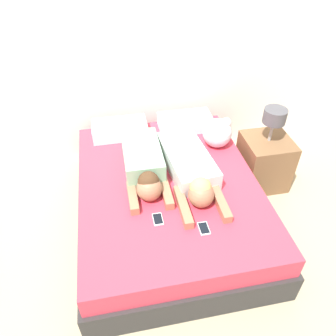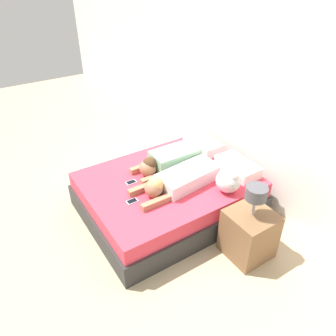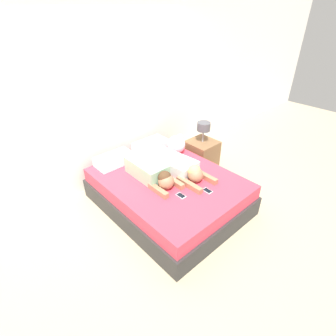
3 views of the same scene
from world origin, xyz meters
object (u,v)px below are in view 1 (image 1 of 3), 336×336
object	(u,v)px
plush_toy	(217,132)
nightstand	(264,160)
bed	(168,201)
pillow_head_left	(120,129)
cell_phone_left	(158,219)
person_right	(190,169)
pillow_head_right	(185,122)
person_left	(144,166)
cell_phone_right	(204,228)

from	to	relation	value
plush_toy	nightstand	world-z (taller)	nightstand
bed	nightstand	xyz separation A→B (m)	(1.08, 0.32, 0.07)
pillow_head_left	cell_phone_left	world-z (taller)	pillow_head_left
person_right	nightstand	size ratio (longest dim) A/B	1.24
bed	person_right	bearing A→B (deg)	5.32
pillow_head_right	person_right	xyz separation A→B (m)	(-0.14, -0.79, 0.02)
bed	person_right	world-z (taller)	person_right
bed	person_left	xyz separation A→B (m)	(-0.19, 0.12, 0.36)
pillow_head_left	cell_phone_left	bearing A→B (deg)	-81.51
pillow_head_left	person_right	bearing A→B (deg)	-55.08
pillow_head_right	nightstand	size ratio (longest dim) A/B	0.62
bed	pillow_head_right	bearing A→B (deg)	66.75
person_right	nightstand	xyz separation A→B (m)	(0.88, 0.30, -0.27)
pillow_head_left	plush_toy	world-z (taller)	plush_toy
plush_toy	bed	bearing A→B (deg)	-142.77
pillow_head_right	cell_phone_left	size ratio (longest dim) A/B	4.50
pillow_head_right	plush_toy	bearing A→B (deg)	-57.83
person_right	cell_phone_left	world-z (taller)	person_right
nightstand	person_left	bearing A→B (deg)	-170.67
person_left	pillow_head_right	bearing A→B (deg)	52.24
pillow_head_right	bed	bearing A→B (deg)	-113.25
bed	person_left	bearing A→B (deg)	148.59
pillow_head_left	person_right	distance (m)	0.96
person_right	cell_phone_left	distance (m)	0.58
bed	plush_toy	size ratio (longest dim) A/B	6.80
pillow_head_left	pillow_head_right	xyz separation A→B (m)	(0.69, 0.00, 0.00)
cell_phone_left	bed	bearing A→B (deg)	68.71
cell_phone_left	nightstand	distance (m)	1.46
pillow_head_right	cell_phone_left	distance (m)	1.33
person_right	cell_phone_right	xyz separation A→B (m)	(-0.04, -0.59, -0.09)
cell_phone_right	nightstand	size ratio (longest dim) A/B	0.14
person_left	cell_phone_right	world-z (taller)	person_left
pillow_head_left	pillow_head_right	world-z (taller)	same
cell_phone_left	nightstand	xyz separation A→B (m)	(1.25, 0.74, -0.18)
bed	cell_phone_right	xyz separation A→B (m)	(0.16, -0.58, 0.25)
bed	person_left	world-z (taller)	person_left
person_left	person_right	bearing A→B (deg)	-13.81
bed	cell_phone_left	world-z (taller)	cell_phone_left
person_left	plush_toy	xyz separation A→B (m)	(0.77, 0.32, 0.04)
pillow_head_right	person_left	world-z (taller)	person_left
pillow_head_right	person_left	xyz separation A→B (m)	(-0.53, -0.69, 0.04)
bed	nightstand	size ratio (longest dim) A/B	2.27
bed	cell_phone_right	distance (m)	0.65
plush_toy	nightstand	xyz separation A→B (m)	(0.51, -0.11, -0.33)
person_left	plush_toy	size ratio (longest dim) A/B	2.92
person_right	nightstand	distance (m)	0.97
bed	pillow_head_left	xyz separation A→B (m)	(-0.35, 0.80, 0.31)
pillow_head_right	person_right	size ratio (longest dim) A/B	0.50
person_right	person_left	bearing A→B (deg)	166.19
nightstand	cell_phone_left	bearing A→B (deg)	-149.19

